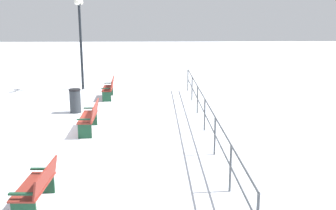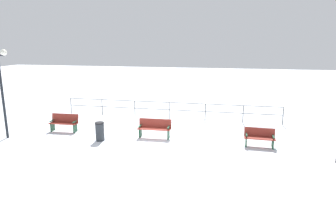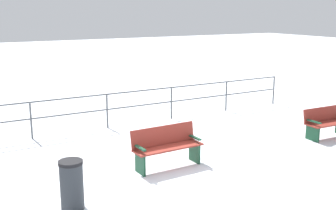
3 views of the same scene
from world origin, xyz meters
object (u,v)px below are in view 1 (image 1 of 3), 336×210
Objects in this scene: bench_second at (90,116)px; bench_third at (37,186)px; bench_nearest at (109,88)px; lamppost_near at (80,25)px; trash_bin at (75,101)px.

bench_third is at bearing 85.64° from bench_second.
bench_nearest is 1.10× the size of bench_third.
bench_second reaches higher than bench_third.
lamppost_near is (1.57, -2.20, 2.63)m from bench_nearest.
trash_bin is at bearing -70.49° from bench_second.
bench_second is 5.01m from bench_third.
trash_bin is (-0.56, 4.71, -2.66)m from lamppost_near.
bench_nearest reaches higher than trash_bin.
lamppost_near is at bearing -56.91° from bench_nearest.
bench_nearest is 2.71m from trash_bin.
bench_third is (0.27, 10.00, -0.07)m from bench_nearest.
bench_third is 7.52m from trash_bin.
bench_second is 7.81m from lamppost_near.
bench_third is (0.23, 5.00, -0.07)m from bench_second.
bench_second is at bearing 101.99° from lamppost_near.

